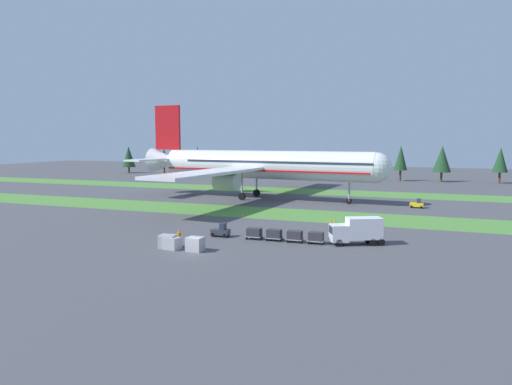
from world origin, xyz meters
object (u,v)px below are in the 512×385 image
at_px(pushback_tractor, 417,204).
at_px(uld_container_0, 168,242).
at_px(uld_container_1, 172,243).
at_px(uld_container_2, 168,241).
at_px(catering_truck, 357,230).
at_px(uld_container_3, 195,244).
at_px(baggage_tug, 221,231).
at_px(cargo_dolly_fourth, 316,237).
at_px(cargo_dolly_lead, 254,233).
at_px(cargo_dolly_second, 274,234).
at_px(taxiway_marker_2, 331,221).
at_px(airliner, 258,165).
at_px(ground_crew_marshaller, 179,236).
at_px(cargo_dolly_third, 295,235).
at_px(taxiway_marker_1, 243,216).
at_px(taxiway_marker_0, 335,220).

relative_size(pushback_tractor, uld_container_0, 1.35).
relative_size(uld_container_1, uld_container_2, 1.00).
xyz_separation_m(catering_truck, uld_container_2, (-22.34, -10.43, -1.12)).
relative_size(uld_container_2, uld_container_3, 1.00).
xyz_separation_m(baggage_tug, pushback_tractor, (25.05, 39.83, 0.00)).
bearing_deg(uld_container_3, baggage_tug, 94.58).
relative_size(cargo_dolly_fourth, uld_container_1, 1.12).
distance_m(uld_container_0, uld_container_1, 0.84).
height_order(uld_container_0, uld_container_1, uld_container_0).
bearing_deg(uld_container_2, cargo_dolly_lead, 45.88).
distance_m(cargo_dolly_lead, uld_container_1, 11.95).
distance_m(baggage_tug, cargo_dolly_fourth, 13.73).
relative_size(cargo_dolly_second, taxiway_marker_2, 4.90).
bearing_deg(cargo_dolly_lead, uld_container_1, 139.30).
distance_m(airliner, taxiway_marker_2, 34.71).
xyz_separation_m(cargo_dolly_second, ground_crew_marshaller, (-11.34, -6.10, 0.03)).
xyz_separation_m(cargo_dolly_third, pushback_tractor, (14.23, 39.55, -0.10)).
distance_m(cargo_dolly_fourth, uld_container_1, 18.82).
xyz_separation_m(uld_container_0, taxiway_marker_1, (-0.30, 25.78, -0.56)).
height_order(cargo_dolly_fourth, uld_container_2, uld_container_2).
distance_m(catering_truck, taxiway_marker_2, 16.95).
height_order(cargo_dolly_second, taxiway_marker_1, cargo_dolly_second).
bearing_deg(uld_container_3, uld_container_1, -179.21).
bearing_deg(cargo_dolly_fourth, pushback_tractor, -17.46).
bearing_deg(pushback_tractor, cargo_dolly_fourth, 168.54).
height_order(cargo_dolly_lead, uld_container_3, uld_container_3).
bearing_deg(pushback_tractor, airliner, 90.00).
height_order(cargo_dolly_second, catering_truck, catering_truck).
relative_size(cargo_dolly_lead, uld_container_0, 1.12).
distance_m(uld_container_1, taxiway_marker_2, 30.19).
bearing_deg(cargo_dolly_second, airliner, 21.71).
distance_m(cargo_dolly_second, cargo_dolly_fourth, 5.80).
distance_m(cargo_dolly_lead, uld_container_0, 12.23).
height_order(catering_truck, uld_container_1, catering_truck).
xyz_separation_m(baggage_tug, taxiway_marker_1, (-3.62, 16.96, -0.55)).
bearing_deg(ground_crew_marshaller, taxiway_marker_0, 26.33).
bearing_deg(cargo_dolly_lead, uld_container_2, 134.43).
bearing_deg(cargo_dolly_lead, cargo_dolly_second, -90.00).
bearing_deg(cargo_dolly_second, taxiway_marker_0, -16.06).
relative_size(cargo_dolly_fourth, taxiway_marker_1, 4.28).
distance_m(ground_crew_marshaller, uld_container_3, 5.23).
xyz_separation_m(cargo_dolly_third, ground_crew_marshaller, (-14.24, -6.17, 0.03)).
bearing_deg(cargo_dolly_fourth, uld_container_0, 116.84).
distance_m(baggage_tug, catering_truck, 19.00).
distance_m(cargo_dolly_second, cargo_dolly_third, 2.90).
relative_size(airliner, ground_crew_marshaller, 42.93).
height_order(cargo_dolly_third, uld_container_0, uld_container_0).
distance_m(baggage_tug, taxiway_marker_0, 22.15).
xyz_separation_m(catering_truck, uld_container_3, (-18.15, -10.88, -1.07)).
height_order(cargo_dolly_lead, uld_container_1, cargo_dolly_lead).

